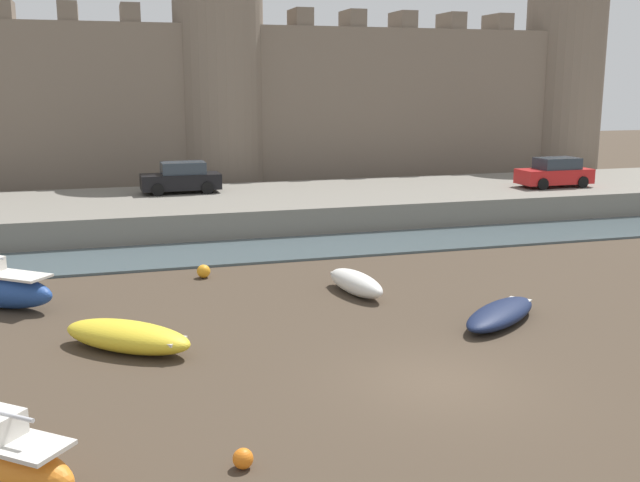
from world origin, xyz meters
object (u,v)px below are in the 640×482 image
rowboat_midflat_left (127,336)px  car_quay_west (181,178)px  rowboat_near_channel_right (356,283)px  rowboat_foreground_centre (500,313)px  mooring_buoy_mid_mud (243,459)px  mooring_buoy_off_centre (204,271)px  car_quay_centre_west (555,173)px

rowboat_midflat_left → car_quay_west: car_quay_west is taller
rowboat_midflat_left → car_quay_west: size_ratio=0.93×
rowboat_near_channel_right → car_quay_west: car_quay_west is taller
rowboat_foreground_centre → mooring_buoy_mid_mud: (-8.95, -6.29, -0.10)m
mooring_buoy_off_centre → car_quay_centre_west: size_ratio=0.12×
mooring_buoy_mid_mud → mooring_buoy_off_centre: 14.14m
mooring_buoy_mid_mud → car_quay_centre_west: (22.00, 23.36, 1.91)m
car_quay_centre_west → car_quay_west: 20.47m
mooring_buoy_off_centre → mooring_buoy_mid_mud: bearing=-94.9°
rowboat_near_channel_right → mooring_buoy_mid_mud: rowboat_near_channel_right is taller
car_quay_west → mooring_buoy_mid_mud: bearing=-93.9°
mooring_buoy_mid_mud → mooring_buoy_off_centre: mooring_buoy_off_centre is taller
rowboat_near_channel_right → mooring_buoy_mid_mud: size_ratio=8.15×
rowboat_midflat_left → mooring_buoy_off_centre: rowboat_midflat_left is taller
rowboat_foreground_centre → mooring_buoy_mid_mud: rowboat_foreground_centre is taller
rowboat_near_channel_right → car_quay_west: size_ratio=0.77×
rowboat_foreground_centre → rowboat_midflat_left: size_ratio=0.99×
mooring_buoy_off_centre → car_quay_west: bearing=87.1°
car_quay_west → car_quay_centre_west: bearing=-10.0°
mooring_buoy_off_centre → car_quay_west: 12.99m
mooring_buoy_off_centre → car_quay_west: size_ratio=0.12×
rowboat_midflat_left → rowboat_foreground_centre: bearing=-3.9°
rowboat_foreground_centre → car_quay_west: (-7.10, 20.63, 1.81)m
rowboat_foreground_centre → car_quay_centre_west: car_quay_centre_west is taller
rowboat_foreground_centre → mooring_buoy_mid_mud: size_ratio=9.72×
rowboat_foreground_centre → rowboat_near_channel_right: size_ratio=1.19×
mooring_buoy_off_centre → rowboat_midflat_left: bearing=-113.0°
rowboat_midflat_left → mooring_buoy_mid_mud: (1.79, -7.03, -0.22)m
car_quay_centre_west → rowboat_midflat_left: bearing=-145.5°
rowboat_foreground_centre → car_quay_centre_west: (13.05, 17.06, 1.81)m
rowboat_midflat_left → mooring_buoy_off_centre: (2.99, 7.05, -0.17)m
rowboat_foreground_centre → rowboat_midflat_left: (-10.74, 0.74, 0.11)m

